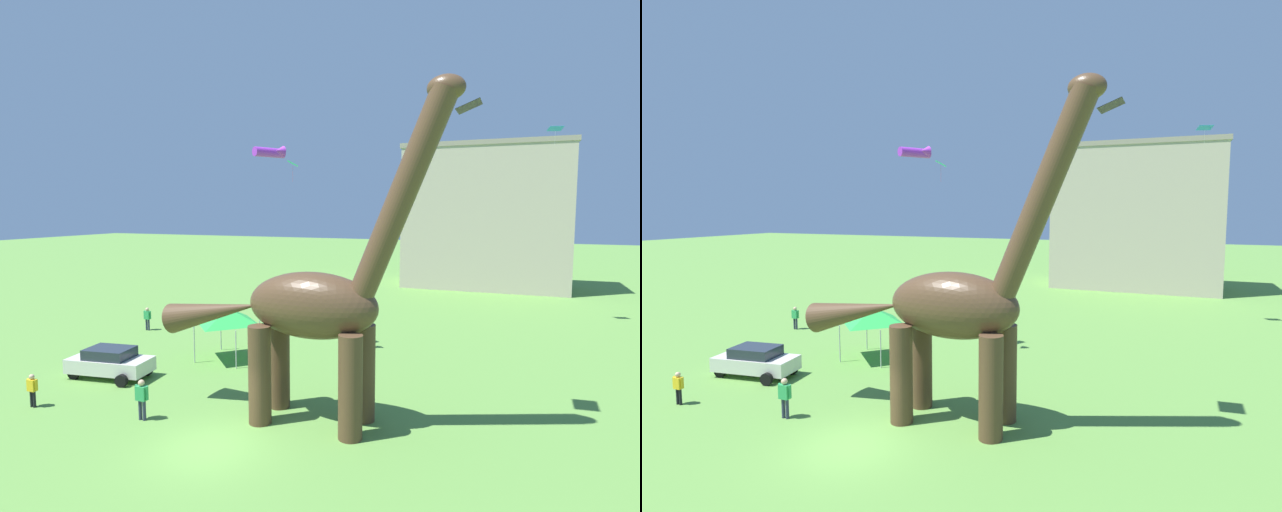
# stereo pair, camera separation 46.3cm
# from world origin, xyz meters

# --- Properties ---
(ground_plane) EXTENTS (240.00, 240.00, 0.00)m
(ground_plane) POSITION_xyz_m (0.00, 0.00, 0.00)
(ground_plane) COLOR #5B8E3D
(dinosaur_sculpture) EXTENTS (12.74, 2.70, 13.32)m
(dinosaur_sculpture) POSITION_xyz_m (2.52, 3.45, 4.82)
(dinosaur_sculpture) COLOR #513823
(dinosaur_sculpture) RESTS_ON ground_plane
(parked_sedan_left) EXTENTS (4.41, 2.36, 1.55)m
(parked_sedan_left) POSITION_xyz_m (-9.10, 4.52, 0.81)
(parked_sedan_left) COLOR silver
(parked_sedan_left) RESTS_ON ground_plane
(person_near_flyer) EXTENTS (0.55, 0.24, 1.48)m
(person_near_flyer) POSITION_xyz_m (-9.35, 0.29, 0.90)
(person_near_flyer) COLOR black
(person_near_flyer) RESTS_ON ground_plane
(person_strolling_adult) EXTENTS (0.64, 0.28, 1.71)m
(person_strolling_adult) POSITION_xyz_m (-3.97, 1.00, 1.03)
(person_strolling_adult) COLOR #2D3347
(person_strolling_adult) RESTS_ON ground_plane
(person_photographer) EXTENTS (0.61, 0.27, 1.64)m
(person_photographer) POSITION_xyz_m (-14.14, 13.15, 0.99)
(person_photographer) COLOR #2D3347
(person_photographer) RESTS_ON ground_plane
(festival_canopy_tent) EXTENTS (3.15, 3.15, 3.00)m
(festival_canopy_tent) POSITION_xyz_m (-5.17, 9.47, 2.54)
(festival_canopy_tent) COLOR #B2B2B7
(festival_canopy_tent) RESTS_ON ground_plane
(kite_trailing) EXTENTS (0.91, 1.26, 0.35)m
(kite_trailing) POSITION_xyz_m (8.26, 5.29, 12.52)
(kite_trailing) COLOR black
(kite_near_low) EXTENTS (1.44, 1.66, 1.85)m
(kite_near_low) POSITION_xyz_m (-8.46, 25.72, 12.61)
(kite_near_low) COLOR #19B2B7
(kite_drifting) EXTENTS (2.05, 1.99, 0.58)m
(kite_drifting) POSITION_xyz_m (-3.22, 11.36, 11.91)
(kite_drifting) COLOR purple
(kite_mid_center) EXTENTS (1.18, 0.99, 1.29)m
(kite_mid_center) POSITION_xyz_m (12.48, 25.39, 14.39)
(kite_mid_center) COLOR #287AE5
(background_building_block) EXTENTS (17.26, 8.42, 15.59)m
(background_building_block) POSITION_xyz_m (6.92, 42.66, 7.80)
(background_building_block) COLOR #B7A893
(background_building_block) RESTS_ON ground_plane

